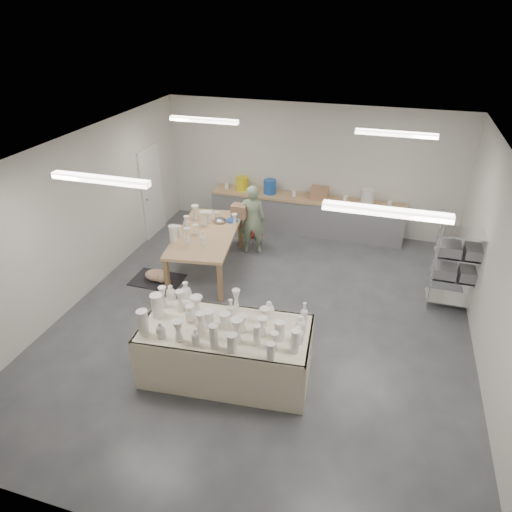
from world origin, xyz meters
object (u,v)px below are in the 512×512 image
(drying_table, at_px, (226,349))
(work_table, at_px, (207,231))
(potter, at_px, (252,220))
(red_stool, at_px, (256,235))

(drying_table, bearing_deg, work_table, 111.24)
(work_table, xyz_separation_m, potter, (0.68, 0.91, -0.07))
(potter, bearing_deg, red_stool, -104.93)
(work_table, relative_size, red_stool, 6.21)
(red_stool, bearing_deg, potter, -90.00)
(work_table, distance_m, red_stool, 1.47)
(drying_table, xyz_separation_m, potter, (-0.76, 3.80, 0.32))
(drying_table, relative_size, work_table, 1.04)
(drying_table, height_order, red_stool, drying_table)
(red_stool, bearing_deg, work_table, -119.88)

